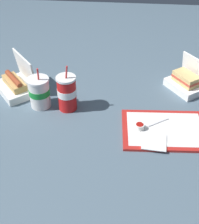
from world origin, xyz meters
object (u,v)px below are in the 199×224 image
clamshell_hotdog_back (16,85)px  clamshell_sandwich_center (186,82)px  food_tray (165,130)px  ketchup_cup (140,126)px  plastic_fork (158,122)px  soda_cup_front (67,93)px  soda_cup_corner (40,92)px

clamshell_hotdog_back → clamshell_sandwich_center: 0.86m
food_tray → ketchup_cup: size_ratio=9.61×
plastic_fork → clamshell_sandwich_center: 0.34m
clamshell_hotdog_back → soda_cup_front: size_ratio=1.12×
clamshell_hotdog_back → soda_cup_corner: 0.18m
ketchup_cup → soda_cup_front: soda_cup_front is taller
food_tray → soda_cup_front: 0.47m
plastic_fork → soda_cup_front: bearing=134.1°
food_tray → plastic_fork: bearing=127.9°
clamshell_hotdog_back → soda_cup_front: bearing=-21.8°
food_tray → ketchup_cup: 0.11m
ketchup_cup → clamshell_sandwich_center: size_ratio=0.18×
plastic_fork → clamshell_hotdog_back: size_ratio=0.42×
ketchup_cup → soda_cup_corner: (-0.47, 0.14, 0.05)m
clamshell_sandwich_center → soda_cup_front: (-0.57, -0.21, 0.04)m
clamshell_sandwich_center → soda_cup_front: size_ratio=0.98×
clamshell_hotdog_back → plastic_fork: bearing=-15.8°
ketchup_cup → clamshell_sandwich_center: clamshell_sandwich_center is taller
plastic_fork → clamshell_hotdog_back: bearing=129.8°
food_tray → soda_cup_corner: 0.60m
ketchup_cup → soda_cup_corner: size_ratio=0.19×
ketchup_cup → soda_cup_corner: 0.49m
food_tray → clamshell_hotdog_back: (-0.73, 0.24, 0.04)m
food_tray → clamshell_hotdog_back: 0.77m
soda_cup_front → soda_cup_corner: soda_cup_front is taller
ketchup_cup → plastic_fork: 0.10m
soda_cup_corner → soda_cup_front: bearing=-3.7°
clamshell_sandwich_center → soda_cup_corner: 0.73m
food_tray → soda_cup_corner: (-0.58, 0.13, 0.07)m
clamshell_sandwich_center → soda_cup_corner: (-0.70, -0.20, 0.03)m
ketchup_cup → clamshell_sandwich_center: bearing=55.7°
plastic_fork → soda_cup_corner: size_ratio=0.53×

